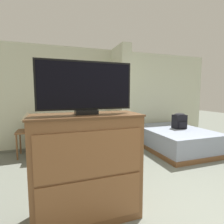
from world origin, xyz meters
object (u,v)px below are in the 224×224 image
Objects in this scene: backpack at (179,121)px; tv at (86,88)px; couch at (78,138)px; tv_dresser at (87,167)px; coffee_table at (83,150)px; bed at (174,138)px; table_lamp at (28,118)px.

tv is at bearing -147.35° from backpack.
tv_dresser reaches higher than couch.
bed is at bearing 10.82° from coffee_table.
coffee_table is at bearing -46.37° from table_lamp.
backpack is (0.15, -0.01, 0.46)m from bed.
tv_dresser is at bearing -97.21° from coffee_table.
coffee_table is 1.33m from tv_dresser.
table_lamp is at bearing 169.95° from backpack.
table_lamp is at bearing 169.60° from bed.
backpack is at bearing -10.05° from table_lamp.
tv_dresser is at bearing -95.55° from couch.
couch is at bearing 165.87° from bed.
table_lamp is at bearing 177.77° from couch.
tv_dresser is 3.25m from backpack.
backpack is (2.57, 0.46, 0.36)m from coffee_table.
tv_dresser is 1.17× the size of tv.
tv_dresser is 3.14m from bed.
tv is 0.52× the size of bed.
bed is (2.42, 0.46, -0.10)m from coffee_table.
bed is (2.58, 1.76, -1.22)m from tv.
tv is (0.88, -2.39, 0.61)m from table_lamp.
tv is 3.35m from bed.
tv reaches higher than coffee_table.
tv_dresser reaches higher than bed.
table_lamp is 2.62m from tv.
backpack is at bearing -2.04° from bed.
table_lamp is 1.06× the size of backpack.
bed is 4.97× the size of backpack.
couch is at bearing 86.49° from coffee_table.
backpack reaches higher than coffee_table.
tv_dresser reaches higher than table_lamp.
couch is 2.63m from tv.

